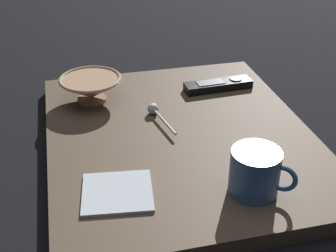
# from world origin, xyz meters

# --- Properties ---
(ground_plane) EXTENTS (6.00, 6.00, 0.00)m
(ground_plane) POSITION_xyz_m (0.00, 0.00, 0.00)
(ground_plane) COLOR black
(table) EXTENTS (0.57, 0.67, 0.03)m
(table) POSITION_xyz_m (0.00, 0.00, 0.02)
(table) COLOR #4C3D2D
(table) RESTS_ON ground
(cereal_bowl) EXTENTS (0.15, 0.15, 0.06)m
(cereal_bowl) POSITION_xyz_m (0.17, -0.19, 0.07)
(cereal_bowl) COLOR tan
(cereal_bowl) RESTS_ON table
(coffee_mug) EXTENTS (0.11, 0.10, 0.08)m
(coffee_mug) POSITION_xyz_m (-0.08, 0.23, 0.08)
(coffee_mug) COLOR #33598C
(coffee_mug) RESTS_ON table
(teaspoon) EXTENTS (0.04, 0.14, 0.03)m
(teaspoon) POSITION_xyz_m (0.04, -0.08, 0.05)
(teaspoon) COLOR silver
(teaspoon) RESTS_ON table
(tv_remote_near) EXTENTS (0.18, 0.05, 0.02)m
(tv_remote_near) POSITION_xyz_m (-0.15, -0.18, 0.04)
(tv_remote_near) COLOR black
(tv_remote_near) RESTS_ON table
(folded_napkin) EXTENTS (0.14, 0.13, 0.01)m
(folded_napkin) POSITION_xyz_m (0.16, 0.18, 0.04)
(folded_napkin) COLOR #B2BCC6
(folded_napkin) RESTS_ON table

